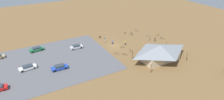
{
  "coord_description": "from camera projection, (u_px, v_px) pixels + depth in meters",
  "views": [
    {
      "loc": [
        32.19,
        55.76,
        30.43
      ],
      "look_at": [
        3.66,
        4.82,
        1.2
      ],
      "focal_mm": 31.73,
      "sensor_mm": 36.0,
      "label": 1
    }
  ],
  "objects": [
    {
      "name": "bicycle_red_mid_cluster",
      "position": [
        125.0,
        54.0,
        64.42
      ],
      "size": [
        1.2,
        1.12,
        0.78
      ],
      "color": "black",
      "rests_on": "ground"
    },
    {
      "name": "bicycle_green_near_sign",
      "position": [
        131.0,
        51.0,
        66.46
      ],
      "size": [
        0.48,
        1.85,
        0.91
      ],
      "color": "black",
      "rests_on": "ground"
    },
    {
      "name": "bicycle_purple_edge_north",
      "position": [
        131.0,
        33.0,
        81.29
      ],
      "size": [
        1.18,
        1.29,
        0.85
      ],
      "color": "black",
      "rests_on": "ground"
    },
    {
      "name": "bicycle_teal_by_bin",
      "position": [
        125.0,
        33.0,
        81.16
      ],
      "size": [
        1.37,
        1.06,
        0.82
      ],
      "color": "black",
      "rests_on": "ground"
    },
    {
      "name": "bike_pavilion",
      "position": [
        160.0,
        51.0,
        60.53
      ],
      "size": [
        14.5,
        9.59,
        5.12
      ],
      "color": "#C6B28E",
      "rests_on": "ground"
    },
    {
      "name": "ground",
      "position": [
        114.0,
        46.0,
        71.19
      ],
      "size": [
        160.0,
        160.0,
        0.0
      ],
      "primitive_type": "plane",
      "color": "brown",
      "rests_on": "ground"
    },
    {
      "name": "lot_sign",
      "position": [
        105.0,
        40.0,
        72.44
      ],
      "size": [
        0.56,
        0.08,
        2.2
      ],
      "color": "#99999E",
      "rests_on": "ground"
    },
    {
      "name": "car_white_inner_stall",
      "position": [
        28.0,
        67.0,
        56.47
      ],
      "size": [
        4.94,
        2.28,
        1.26
      ],
      "color": "white",
      "rests_on": "parking_lot_asphalt"
    },
    {
      "name": "bicycle_silver_front_row",
      "position": [
        150.0,
        39.0,
        75.38
      ],
      "size": [
        1.4,
        1.14,
        0.89
      ],
      "color": "black",
      "rests_on": "ground"
    },
    {
      "name": "parking_lot_asphalt",
      "position": [
        47.0,
        63.0,
        60.05
      ],
      "size": [
        39.47,
        29.31,
        0.05
      ],
      "primitive_type": "cube",
      "color": "#56565B",
      "rests_on": "ground"
    },
    {
      "name": "trash_bin",
      "position": [
        100.0,
        37.0,
        77.25
      ],
      "size": [
        0.6,
        0.6,
        0.9
      ],
      "primitive_type": "cylinder",
      "color": "brown",
      "rests_on": "ground"
    },
    {
      "name": "bicycle_purple_yard_center",
      "position": [
        136.0,
        30.0,
        83.83
      ],
      "size": [
        1.05,
        1.53,
        0.85
      ],
      "color": "black",
      "rests_on": "ground"
    },
    {
      "name": "bicycle_yellow_back_row",
      "position": [
        117.0,
        53.0,
        65.12
      ],
      "size": [
        0.84,
        1.6,
        0.81
      ],
      "color": "black",
      "rests_on": "ground"
    },
    {
      "name": "bicycle_teal_lone_east",
      "position": [
        132.0,
        34.0,
        79.59
      ],
      "size": [
        1.06,
        1.46,
        0.85
      ],
      "color": "black",
      "rests_on": "ground"
    },
    {
      "name": "bicycle_blue_yard_left",
      "position": [
        162.0,
        38.0,
        76.4
      ],
      "size": [
        0.84,
        1.51,
        0.78
      ],
      "color": "black",
      "rests_on": "ground"
    },
    {
      "name": "car_silver_front_row",
      "position": [
        76.0,
        47.0,
        68.66
      ],
      "size": [
        4.34,
        1.9,
        1.31
      ],
      "color": "#BCBCC1",
      "rests_on": "parking_lot_asphalt"
    },
    {
      "name": "visitor_by_pavilion",
      "position": [
        155.0,
        39.0,
        74.04
      ],
      "size": [
        0.39,
        0.4,
        1.8
      ],
      "color": "#2D3347",
      "rests_on": "ground"
    },
    {
      "name": "visitor_at_bikes",
      "position": [
        112.0,
        42.0,
        71.84
      ],
      "size": [
        0.39,
        0.4,
        1.75
      ],
      "color": "#2D3347",
      "rests_on": "ground"
    },
    {
      "name": "bicycle_black_lone_west",
      "position": [
        122.0,
        47.0,
        69.31
      ],
      "size": [
        1.56,
        0.62,
        0.78
      ],
      "color": "black",
      "rests_on": "ground"
    },
    {
      "name": "bicycle_white_near_porch",
      "position": [
        148.0,
        36.0,
        78.18
      ],
      "size": [
        1.15,
        1.33,
        0.83
      ],
      "color": "black",
      "rests_on": "ground"
    },
    {
      "name": "visitor_crossing_yard",
      "position": [
        125.0,
        43.0,
        71.27
      ],
      "size": [
        0.36,
        0.36,
        1.77
      ],
      "color": "#2D3347",
      "rests_on": "ground"
    },
    {
      "name": "bicycle_orange_yard_right",
      "position": [
        158.0,
        35.0,
        79.21
      ],
      "size": [
        1.76,
        0.48,
        0.86
      ],
      "color": "black",
      "rests_on": "ground"
    },
    {
      "name": "car_blue_by_curb",
      "position": [
        60.0,
        67.0,
        56.54
      ],
      "size": [
        4.63,
        2.0,
        1.34
      ],
      "color": "#1E42B2",
      "rests_on": "parking_lot_asphalt"
    },
    {
      "name": "car_green_second_row",
      "position": [
        36.0,
        49.0,
        66.92
      ],
      "size": [
        4.63,
        2.29,
        1.41
      ],
      "color": "#1E6B3D",
      "rests_on": "parking_lot_asphalt"
    }
  ]
}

